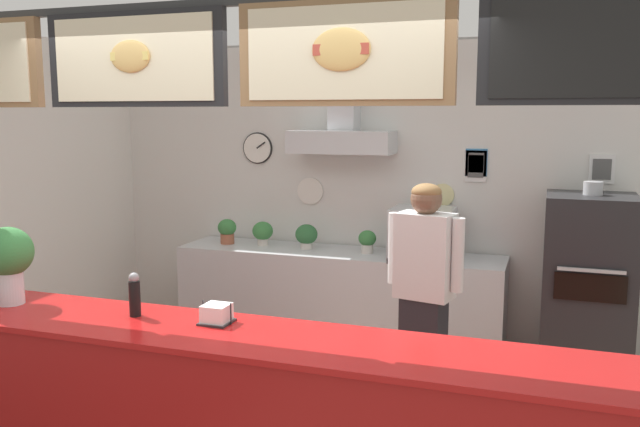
% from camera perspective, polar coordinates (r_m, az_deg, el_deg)
% --- Properties ---
extents(back_wall_assembly, '(5.28, 3.03, 2.74)m').
position_cam_1_polar(back_wall_assembly, '(5.95, 4.35, 2.37)').
color(back_wall_assembly, gray).
rests_on(back_wall_assembly, ground_plane).
extents(back_prep_counter, '(2.89, 0.60, 0.90)m').
position_cam_1_polar(back_prep_counter, '(6.02, 1.52, -7.49)').
color(back_prep_counter, silver).
rests_on(back_prep_counter, ground_plane).
extents(pizza_oven, '(0.65, 0.70, 1.60)m').
position_cam_1_polar(pizza_oven, '(5.53, 21.78, -6.22)').
color(pizza_oven, '#232326').
rests_on(pizza_oven, ground_plane).
extents(shop_worker, '(0.51, 0.29, 1.66)m').
position_cam_1_polar(shop_worker, '(4.47, 8.86, -7.00)').
color(shop_worker, '#232328').
rests_on(shop_worker, ground_plane).
extents(espresso_machine, '(0.51, 0.55, 0.42)m').
position_cam_1_polar(espresso_machine, '(5.67, 8.73, -1.71)').
color(espresso_machine, '#B7BABF').
rests_on(espresso_machine, back_prep_counter).
extents(potted_oregano, '(0.15, 0.15, 0.20)m').
position_cam_1_polar(potted_oregano, '(5.83, 4.05, -2.30)').
color(potted_oregano, beige).
rests_on(potted_oregano, back_prep_counter).
extents(potted_rosemary, '(0.20, 0.20, 0.22)m').
position_cam_1_polar(potted_rosemary, '(6.00, -1.17, -1.87)').
color(potted_rosemary, beige).
rests_on(potted_rosemary, back_prep_counter).
extents(potted_basil, '(0.17, 0.17, 0.23)m').
position_cam_1_polar(potted_basil, '(6.30, -7.92, -1.41)').
color(potted_basil, '#9E563D').
rests_on(potted_basil, back_prep_counter).
extents(potted_thyme, '(0.19, 0.19, 0.22)m').
position_cam_1_polar(potted_thyme, '(6.18, -4.91, -1.57)').
color(potted_thyme, beige).
rests_on(potted_thyme, back_prep_counter).
extents(pepper_grinder, '(0.06, 0.06, 0.23)m').
position_cam_1_polar(pepper_grinder, '(3.65, -15.52, -6.69)').
color(pepper_grinder, black).
rests_on(pepper_grinder, service_counter).
extents(basil_vase, '(0.28, 0.28, 0.44)m').
position_cam_1_polar(basil_vase, '(4.09, -25.04, -3.58)').
color(basil_vase, silver).
rests_on(basil_vase, service_counter).
extents(napkin_holder, '(0.16, 0.15, 0.11)m').
position_cam_1_polar(napkin_holder, '(3.47, -8.81, -8.51)').
color(napkin_holder, '#262628').
rests_on(napkin_holder, service_counter).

